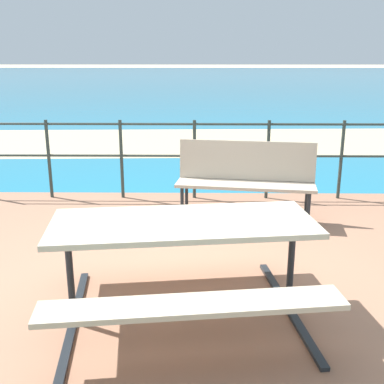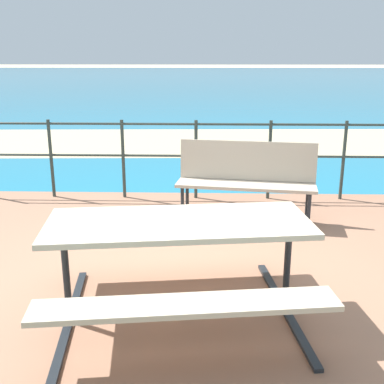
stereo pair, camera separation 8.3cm
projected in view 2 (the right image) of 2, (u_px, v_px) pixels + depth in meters
ground_plane at (190, 282)px, 4.12m from camera, size 240.00×240.00×0.00m
patio_paving at (190, 279)px, 4.11m from camera, size 6.40×5.20×0.06m
sea_water at (205, 79)px, 42.50m from camera, size 90.00×90.00×0.01m
beach_strip at (200, 142)px, 10.91m from camera, size 54.11×5.94×0.01m
picnic_table at (179, 244)px, 3.31m from camera, size 2.02×1.71×0.76m
park_bench at (246, 174)px, 5.36m from camera, size 1.62×0.64×0.93m
railing_fence at (196, 151)px, 6.20m from camera, size 5.94×0.04×1.06m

